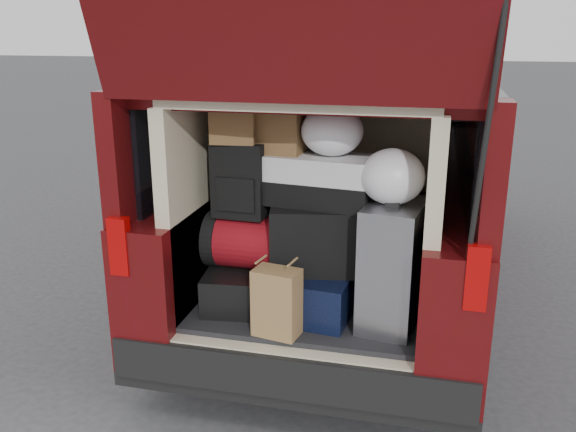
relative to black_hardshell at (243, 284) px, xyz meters
name	(u,v)px	position (x,y,z in m)	size (l,w,h in m)	color
ground	(300,407)	(0.37, -0.16, -0.66)	(80.00, 80.00, 0.00)	#333335
minivan	(350,177)	(0.37, 1.70, 0.25)	(1.90, 5.35, 2.77)	black
load_floor	(310,341)	(0.37, 0.12, -0.38)	(1.24, 1.05, 0.55)	black
black_hardshell	(243,284)	(0.00, 0.00, 0.00)	(0.39, 0.53, 0.21)	black
navy_hardshell	(314,289)	(0.42, -0.01, 0.01)	(0.45, 0.55, 0.24)	black
silver_roller	(393,265)	(0.84, -0.07, 0.23)	(0.28, 0.44, 0.67)	silver
kraft_bag	(277,302)	(0.29, -0.34, 0.07)	(0.23, 0.15, 0.36)	#956C43
red_duffel	(249,241)	(0.03, 0.01, 0.26)	(0.47, 0.31, 0.31)	maroon
black_soft_case	(317,238)	(0.43, -0.01, 0.32)	(0.50, 0.30, 0.36)	black
backpack	(240,180)	(0.00, -0.01, 0.62)	(0.29, 0.17, 0.41)	black
twotone_duffel	(318,180)	(0.42, 0.05, 0.63)	(0.60, 0.31, 0.27)	silver
grocery_sack_lower	(235,122)	(-0.03, -0.01, 0.93)	(0.24, 0.19, 0.21)	brown
grocery_sack_upper	(281,131)	(0.21, 0.07, 0.88)	(0.24, 0.20, 0.24)	brown
plastic_bag_center	(332,131)	(0.49, 0.05, 0.90)	(0.33, 0.31, 0.26)	white
plastic_bag_right	(392,177)	(0.82, -0.08, 0.70)	(0.33, 0.30, 0.28)	white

